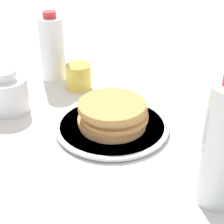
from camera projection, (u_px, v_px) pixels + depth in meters
name	position (u px, v px, depth m)	size (l,w,h in m)	color
ground_plane	(112.00, 124.00, 0.93)	(4.00, 4.00, 0.00)	silver
plate	(112.00, 126.00, 0.91)	(0.28, 0.28, 0.01)	silver
pancake_stack	(113.00, 114.00, 0.89)	(0.17, 0.17, 0.06)	tan
juice_glass	(79.00, 76.00, 1.09)	(0.07, 0.07, 0.07)	yellow
cream_jug	(8.00, 93.00, 0.97)	(0.11, 0.11, 0.11)	white
water_bottle_near	(52.00, 49.00, 1.11)	(0.08, 0.08, 0.21)	white
water_bottle_mid	(223.00, 146.00, 0.65)	(0.07, 0.07, 0.25)	silver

